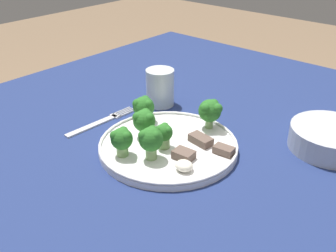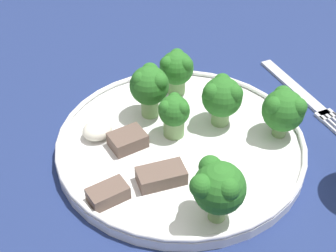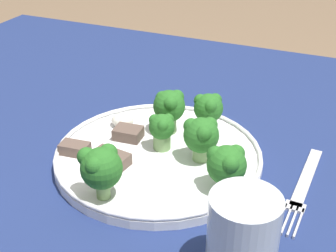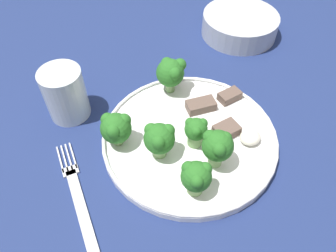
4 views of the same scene
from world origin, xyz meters
name	(u,v)px [view 4 (image 4 of 4)]	position (x,y,z in m)	size (l,w,h in m)	color
ground_plane	(171,244)	(0.00, 0.00, 0.00)	(8.00, 8.00, 0.00)	#7F664C
table	(174,128)	(0.00, 0.00, 0.62)	(1.21, 1.18, 0.70)	navy
dinner_plate	(189,138)	(-0.02, -0.09, 0.71)	(0.28, 0.28, 0.02)	white
fork	(77,194)	(-0.21, -0.11, 0.70)	(0.03, 0.19, 0.00)	silver
cream_bowl	(240,25)	(0.22, 0.12, 0.72)	(0.16, 0.16, 0.05)	#B7BCC6
drinking_glass	(66,96)	(-0.18, 0.05, 0.74)	(0.07, 0.07, 0.09)	silver
broccoli_floret_near_rim_left	(116,128)	(-0.13, -0.05, 0.75)	(0.05, 0.05, 0.06)	#7FA866
broccoli_floret_center_left	(159,139)	(-0.08, -0.10, 0.75)	(0.05, 0.05, 0.06)	#7FA866
broccoli_floret_back_left	(172,72)	(0.00, 0.02, 0.75)	(0.05, 0.05, 0.07)	#7FA866
broccoli_floret_front_left	(196,130)	(-0.02, -0.11, 0.74)	(0.04, 0.04, 0.05)	#7FA866
broccoli_floret_center_back	(218,146)	(-0.01, -0.15, 0.75)	(0.05, 0.05, 0.07)	#7FA866
broccoli_floret_mid_cluster	(196,177)	(-0.06, -0.18, 0.75)	(0.04, 0.04, 0.06)	#7FA866
meat_slice_front_slice	(226,130)	(0.04, -0.11, 0.72)	(0.04, 0.03, 0.02)	brown
meat_slice_middle_slice	(201,105)	(0.03, -0.05, 0.72)	(0.05, 0.03, 0.02)	brown
meat_slice_rear_slice	(230,96)	(0.08, -0.05, 0.72)	(0.04, 0.03, 0.02)	brown
sauce_dollop	(250,137)	(0.06, -0.14, 0.72)	(0.03, 0.03, 0.02)	silver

